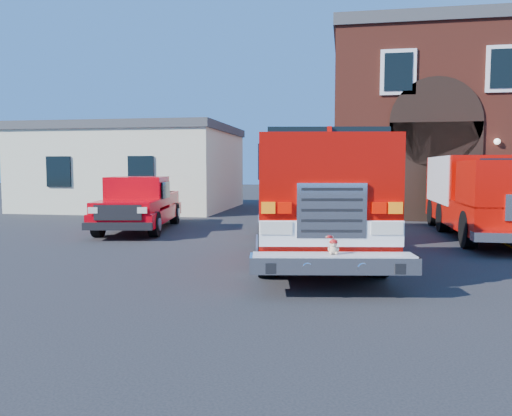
% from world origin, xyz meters
% --- Properties ---
extents(ground, '(100.00, 100.00, 0.00)m').
position_xyz_m(ground, '(0.00, 0.00, 0.00)').
color(ground, black).
rests_on(ground, ground).
extents(parking_stripe_mid, '(0.12, 3.00, 0.01)m').
position_xyz_m(parking_stripe_mid, '(6.50, 4.00, 0.00)').
color(parking_stripe_mid, yellow).
rests_on(parking_stripe_mid, ground).
extents(parking_stripe_far, '(0.12, 3.00, 0.01)m').
position_xyz_m(parking_stripe_far, '(6.50, 7.00, 0.00)').
color(parking_stripe_far, yellow).
rests_on(parking_stripe_far, ground).
extents(fire_station, '(15.20, 10.20, 8.45)m').
position_xyz_m(fire_station, '(8.99, 13.98, 4.25)').
color(fire_station, maroon).
rests_on(fire_station, ground).
extents(side_building, '(10.20, 8.20, 4.35)m').
position_xyz_m(side_building, '(-9.00, 13.00, 2.20)').
color(side_building, beige).
rests_on(side_building, ground).
extents(fire_engine, '(4.15, 9.91, 2.96)m').
position_xyz_m(fire_engine, '(0.99, 1.11, 1.53)').
color(fire_engine, black).
rests_on(fire_engine, ground).
extents(pickup_truck, '(2.98, 5.99, 1.87)m').
position_xyz_m(pickup_truck, '(-5.14, 4.44, 0.89)').
color(pickup_truck, black).
rests_on(pickup_truck, ground).
extents(secondary_truck, '(2.52, 7.91, 2.57)m').
position_xyz_m(secondary_truck, '(6.30, 4.85, 1.40)').
color(secondary_truck, black).
rests_on(secondary_truck, ground).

